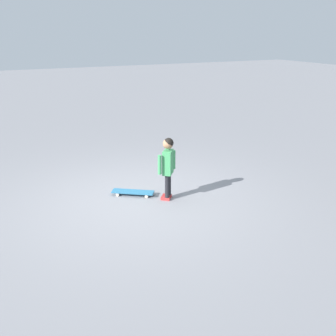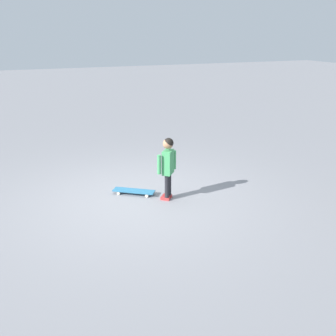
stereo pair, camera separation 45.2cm
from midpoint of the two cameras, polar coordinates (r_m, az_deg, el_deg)
name	(u,v)px [view 2 (the right image)]	position (r m, az deg, el deg)	size (l,w,h in m)	color
ground_plane	(135,200)	(6.62, -2.80, -4.67)	(50.00, 50.00, 0.00)	gray
child_person	(168,162)	(6.43, 2.00, 0.87)	(0.38, 0.28, 1.06)	black
skateboard	(134,191)	(6.82, -3.09, -3.38)	(0.70, 0.57, 0.07)	teal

